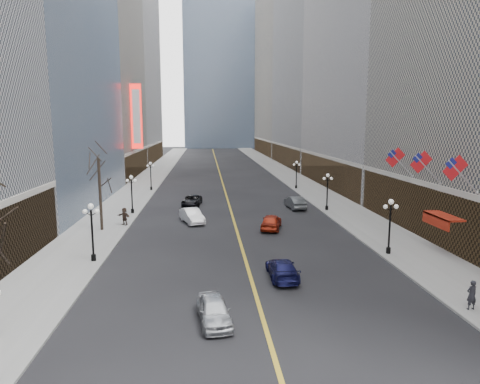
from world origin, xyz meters
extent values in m
cube|color=gray|center=(14.00, 70.00, 0.07)|extent=(6.00, 230.00, 0.15)
cube|color=gray|center=(-14.00, 70.00, 0.07)|extent=(6.00, 230.00, 0.15)
cube|color=gold|center=(0.00, 80.00, 0.01)|extent=(0.25, 200.00, 0.02)
cube|color=#45352E|center=(18.40, 29.00, 2.60)|extent=(2.80, 41.00, 5.00)
cube|color=#45352E|center=(18.40, 68.00, 2.60)|extent=(2.80, 35.00, 5.00)
cube|color=#9A9A9D|center=(30.00, 106.00, 24.00)|extent=(26.00, 40.00, 48.00)
cube|color=#45352E|center=(18.40, 106.00, 2.60)|extent=(2.80, 39.00, 5.00)
cube|color=gray|center=(30.00, 149.00, 31.00)|extent=(26.00, 46.00, 62.00)
cube|color=#45352E|center=(18.40, 149.00, 2.60)|extent=(2.80, 45.00, 5.00)
cube|color=gray|center=(-30.00, 87.00, 25.00)|extent=(26.00, 30.00, 50.00)
cube|color=#45352E|center=(-18.40, 87.00, 2.60)|extent=(2.80, 29.00, 5.00)
cube|color=#BBB7B1|center=(-30.00, 121.00, 36.00)|extent=(26.00, 38.00, 72.00)
cube|color=#45352E|center=(-18.40, 121.00, 2.60)|extent=(2.80, 37.00, 5.00)
cylinder|color=black|center=(11.80, 30.00, 0.40)|extent=(0.36, 0.36, 0.50)
cylinder|color=black|center=(11.80, 30.00, 2.15)|extent=(0.16, 0.16, 4.00)
sphere|color=white|center=(11.80, 30.00, 4.45)|extent=(0.44, 0.44, 0.44)
sphere|color=white|center=(11.35, 30.00, 4.05)|extent=(0.36, 0.36, 0.36)
sphere|color=white|center=(12.25, 30.00, 4.05)|extent=(0.36, 0.36, 0.36)
cylinder|color=black|center=(11.80, 48.00, 0.40)|extent=(0.36, 0.36, 0.50)
cylinder|color=black|center=(11.80, 48.00, 2.15)|extent=(0.16, 0.16, 4.00)
sphere|color=white|center=(11.80, 48.00, 4.45)|extent=(0.44, 0.44, 0.44)
sphere|color=white|center=(11.35, 48.00, 4.05)|extent=(0.36, 0.36, 0.36)
sphere|color=white|center=(12.25, 48.00, 4.05)|extent=(0.36, 0.36, 0.36)
cylinder|color=black|center=(11.80, 66.00, 0.40)|extent=(0.36, 0.36, 0.50)
cylinder|color=black|center=(11.80, 66.00, 2.15)|extent=(0.16, 0.16, 4.00)
sphere|color=white|center=(11.80, 66.00, 4.45)|extent=(0.44, 0.44, 0.44)
sphere|color=white|center=(11.35, 66.00, 4.05)|extent=(0.36, 0.36, 0.36)
sphere|color=white|center=(12.25, 66.00, 4.05)|extent=(0.36, 0.36, 0.36)
cylinder|color=black|center=(-11.80, 30.00, 0.40)|extent=(0.36, 0.36, 0.50)
cylinder|color=black|center=(-11.80, 30.00, 2.15)|extent=(0.16, 0.16, 4.00)
sphere|color=white|center=(-11.80, 30.00, 4.45)|extent=(0.44, 0.44, 0.44)
sphere|color=white|center=(-12.25, 30.00, 4.05)|extent=(0.36, 0.36, 0.36)
sphere|color=white|center=(-11.35, 30.00, 4.05)|extent=(0.36, 0.36, 0.36)
cylinder|color=black|center=(-11.80, 48.00, 0.40)|extent=(0.36, 0.36, 0.50)
cylinder|color=black|center=(-11.80, 48.00, 2.15)|extent=(0.16, 0.16, 4.00)
sphere|color=white|center=(-11.80, 48.00, 4.45)|extent=(0.44, 0.44, 0.44)
sphere|color=white|center=(-12.25, 48.00, 4.05)|extent=(0.36, 0.36, 0.36)
sphere|color=white|center=(-11.35, 48.00, 4.05)|extent=(0.36, 0.36, 0.36)
cylinder|color=black|center=(-11.80, 66.00, 0.40)|extent=(0.36, 0.36, 0.50)
cylinder|color=black|center=(-11.80, 66.00, 2.15)|extent=(0.16, 0.16, 4.00)
sphere|color=white|center=(-11.80, 66.00, 4.45)|extent=(0.44, 0.44, 0.44)
sphere|color=white|center=(-12.25, 66.00, 4.05)|extent=(0.36, 0.36, 0.36)
sphere|color=white|center=(-11.35, 66.00, 4.05)|extent=(0.36, 0.36, 0.36)
cylinder|color=#B2B2B7|center=(15.80, 27.00, 6.80)|extent=(2.49, 0.12, 2.49)
cube|color=red|center=(15.15, 27.00, 7.45)|extent=(1.94, 0.04, 1.94)
cube|color=navy|center=(14.80, 27.00, 7.80)|extent=(0.88, 0.06, 0.88)
cylinder|color=#B2B2B7|center=(15.80, 32.00, 6.80)|extent=(2.49, 0.12, 2.49)
cube|color=red|center=(15.15, 32.00, 7.45)|extent=(1.94, 0.04, 1.94)
cube|color=navy|center=(14.80, 32.00, 7.80)|extent=(0.88, 0.06, 0.88)
cylinder|color=#B2B2B7|center=(15.80, 37.00, 6.80)|extent=(2.49, 0.12, 2.49)
cube|color=red|center=(15.15, 37.00, 7.45)|extent=(1.94, 0.04, 1.94)
cube|color=navy|center=(14.80, 37.00, 7.80)|extent=(0.88, 0.06, 0.88)
cube|color=maroon|center=(16.30, 30.00, 3.20)|extent=(1.40, 4.00, 0.15)
cube|color=maroon|center=(15.65, 30.00, 2.80)|extent=(0.10, 4.00, 0.90)
cube|color=red|center=(-15.90, 80.00, 12.00)|extent=(2.00, 0.50, 12.00)
cube|color=white|center=(-15.85, 80.00, 12.00)|extent=(1.40, 0.55, 10.00)
cylinder|color=#2D231C|center=(-13.50, 40.00, 3.75)|extent=(0.28, 0.28, 7.20)
imported|color=#B6BABF|center=(-2.69, 19.11, 0.70)|extent=(2.17, 4.29, 1.40)
imported|color=white|center=(-4.60, 43.03, 0.77)|extent=(3.03, 4.93, 1.53)
imported|color=black|center=(-4.90, 52.82, 0.69)|extent=(2.82, 5.16, 1.37)
imported|color=#111241|center=(2.18, 25.48, 0.67)|extent=(1.88, 4.62, 1.34)
imported|color=#A02611|center=(3.56, 39.43, 0.79)|extent=(2.98, 4.93, 1.57)
imported|color=#4F5357|center=(8.21, 49.87, 0.78)|extent=(2.10, 4.87, 1.56)
imported|color=black|center=(11.96, 19.23, 1.02)|extent=(0.69, 0.55, 1.74)
imported|color=#33251C|center=(-11.60, 41.89, 1.07)|extent=(1.68, 1.39, 1.84)
camera|label=1|loc=(-3.05, -2.71, 10.64)|focal=32.00mm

